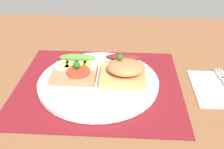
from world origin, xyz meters
TOP-DOWN VIEW (x-y plane):
  - ground_plane at (0.00, 0.00)cm, footprint 120.00×90.00cm
  - placemat at (0.00, 0.00)cm, footprint 36.32×31.87cm
  - plate at (0.00, 0.00)cm, footprint 26.57×26.57cm
  - sandwich_egg_tomato at (-5.32, 1.79)cm, footprint 9.83×9.38cm
  - sandwich_salmon at (5.64, 1.32)cm, footprint 9.88×10.32cm

SIDE VIEW (x-z plane):
  - ground_plane at x=0.00cm, z-range -3.20..0.00cm
  - placemat at x=0.00cm, z-range 0.00..0.30cm
  - plate at x=0.00cm, z-range 0.30..1.35cm
  - sandwich_egg_tomato at x=-5.32cm, z-range 0.82..4.70cm
  - sandwich_salmon at x=5.64cm, z-range 0.53..6.22cm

